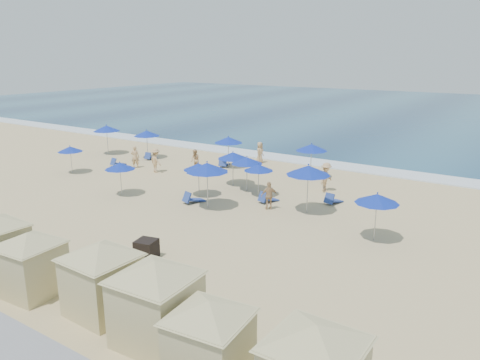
{
  "coord_description": "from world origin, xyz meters",
  "views": [
    {
      "loc": [
        17.03,
        -18.15,
        8.4
      ],
      "look_at": [
        2.87,
        3.0,
        1.54
      ],
      "focal_mm": 35.0,
      "sensor_mm": 36.0,
      "label": 1
    }
  ],
  "objects_px": {
    "cabana_4": "(156,291)",
    "umbrella_2": "(147,133)",
    "umbrella_8": "(259,168)",
    "umbrella_11": "(377,199)",
    "umbrella_0": "(106,128)",
    "beachgoer_2": "(269,196)",
    "umbrella_1": "(70,149)",
    "beachgoer_0": "(135,157)",
    "umbrella_3": "(120,166)",
    "umbrella_4": "(228,140)",
    "cabana_3": "(101,269)",
    "beachgoer_3": "(326,177)",
    "umbrella_6": "(207,167)",
    "beachgoer_4": "(260,153)",
    "cabana_5": "(209,330)",
    "beachgoer_1": "(195,160)",
    "umbrella_5": "(198,167)",
    "umbrella_10": "(308,170)",
    "cabana_2": "(30,255)",
    "beachgoer_5": "(156,160)",
    "umbrella_7": "(247,160)",
    "umbrella_12": "(233,155)",
    "trash_bin": "(147,249)",
    "umbrella_9": "(312,147)"
  },
  "relations": [
    {
      "from": "umbrella_1",
      "to": "umbrella_2",
      "type": "xyz_separation_m",
      "value": [
        1.02,
        6.72,
        0.33
      ]
    },
    {
      "from": "umbrella_4",
      "to": "cabana_4",
      "type": "bearing_deg",
      "value": -60.24
    },
    {
      "from": "umbrella_8",
      "to": "beachgoer_2",
      "type": "relative_size",
      "value": 1.29
    },
    {
      "from": "beachgoer_2",
      "to": "umbrella_3",
      "type": "bearing_deg",
      "value": -27.66
    },
    {
      "from": "cabana_5",
      "to": "umbrella_11",
      "type": "distance_m",
      "value": 12.01
    },
    {
      "from": "umbrella_8",
      "to": "umbrella_11",
      "type": "height_order",
      "value": "umbrella_11"
    },
    {
      "from": "umbrella_4",
      "to": "umbrella_10",
      "type": "height_order",
      "value": "umbrella_10"
    },
    {
      "from": "umbrella_7",
      "to": "umbrella_10",
      "type": "relative_size",
      "value": 0.83
    },
    {
      "from": "cabana_5",
      "to": "beachgoer_1",
      "type": "distance_m",
      "value": 23.33
    },
    {
      "from": "umbrella_3",
      "to": "umbrella_9",
      "type": "distance_m",
      "value": 12.95
    },
    {
      "from": "umbrella_7",
      "to": "umbrella_10",
      "type": "height_order",
      "value": "umbrella_10"
    },
    {
      "from": "umbrella_2",
      "to": "umbrella_3",
      "type": "relative_size",
      "value": 1.15
    },
    {
      "from": "umbrella_5",
      "to": "umbrella_3",
      "type": "bearing_deg",
      "value": -148.39
    },
    {
      "from": "umbrella_2",
      "to": "beachgoer_5",
      "type": "xyz_separation_m",
      "value": [
        3.95,
        -3.15,
        -1.21
      ]
    },
    {
      "from": "cabana_5",
      "to": "umbrella_2",
      "type": "height_order",
      "value": "cabana_5"
    },
    {
      "from": "beachgoer_0",
      "to": "beachgoer_1",
      "type": "bearing_deg",
      "value": 168.5
    },
    {
      "from": "umbrella_5",
      "to": "umbrella_8",
      "type": "relative_size",
      "value": 1.03
    },
    {
      "from": "umbrella_1",
      "to": "umbrella_3",
      "type": "height_order",
      "value": "umbrella_3"
    },
    {
      "from": "umbrella_0",
      "to": "beachgoer_2",
      "type": "relative_size",
      "value": 1.63
    },
    {
      "from": "cabana_4",
      "to": "umbrella_2",
      "type": "xyz_separation_m",
      "value": [
        -18.7,
        18.53,
        0.43
      ]
    },
    {
      "from": "cabana_4",
      "to": "beachgoer_0",
      "type": "xyz_separation_m",
      "value": [
        -17.05,
        15.54,
        -0.82
      ]
    },
    {
      "from": "beachgoer_3",
      "to": "beachgoer_4",
      "type": "xyz_separation_m",
      "value": [
        -7.64,
        4.52,
        -0.08
      ]
    },
    {
      "from": "umbrella_3",
      "to": "beachgoer_5",
      "type": "height_order",
      "value": "umbrella_3"
    },
    {
      "from": "cabana_4",
      "to": "trash_bin",
      "type": "bearing_deg",
      "value": 137.87
    },
    {
      "from": "cabana_2",
      "to": "umbrella_1",
      "type": "xyz_separation_m",
      "value": [
        -13.9,
        12.13,
        0.3
      ]
    },
    {
      "from": "umbrella_1",
      "to": "umbrella_6",
      "type": "xyz_separation_m",
      "value": [
        13.18,
        -0.87,
        0.58
      ]
    },
    {
      "from": "cabana_3",
      "to": "beachgoer_3",
      "type": "distance_m",
      "value": 17.51
    },
    {
      "from": "cabana_4",
      "to": "beachgoer_5",
      "type": "xyz_separation_m",
      "value": [
        -14.75,
        15.38,
        -0.77
      ]
    },
    {
      "from": "umbrella_12",
      "to": "beachgoer_0",
      "type": "distance_m",
      "value": 9.04
    },
    {
      "from": "cabana_3",
      "to": "umbrella_7",
      "type": "height_order",
      "value": "cabana_3"
    },
    {
      "from": "beachgoer_4",
      "to": "umbrella_5",
      "type": "bearing_deg",
      "value": -174.36
    },
    {
      "from": "umbrella_0",
      "to": "beachgoer_0",
      "type": "xyz_separation_m",
      "value": [
        5.76,
        -2.31,
        -1.4
      ]
    },
    {
      "from": "cabana_2",
      "to": "beachgoer_0",
      "type": "distance_m",
      "value": 19.45
    },
    {
      "from": "cabana_4",
      "to": "umbrella_7",
      "type": "relative_size",
      "value": 2.04
    },
    {
      "from": "cabana_2",
      "to": "umbrella_8",
      "type": "distance_m",
      "value": 14.84
    },
    {
      "from": "umbrella_1",
      "to": "beachgoer_0",
      "type": "relative_size",
      "value": 1.21
    },
    {
      "from": "cabana_5",
      "to": "umbrella_10",
      "type": "relative_size",
      "value": 1.48
    },
    {
      "from": "beachgoer_2",
      "to": "beachgoer_5",
      "type": "relative_size",
      "value": 0.89
    },
    {
      "from": "cabana_2",
      "to": "umbrella_8",
      "type": "relative_size",
      "value": 2.0
    },
    {
      "from": "umbrella_6",
      "to": "umbrella_12",
      "type": "distance_m",
      "value": 5.0
    },
    {
      "from": "trash_bin",
      "to": "umbrella_4",
      "type": "relative_size",
      "value": 0.34
    },
    {
      "from": "beachgoer_3",
      "to": "cabana_4",
      "type": "bearing_deg",
      "value": -167.11
    },
    {
      "from": "cabana_3",
      "to": "umbrella_1",
      "type": "bearing_deg",
      "value": 145.8
    },
    {
      "from": "cabana_2",
      "to": "umbrella_5",
      "type": "distance_m",
      "value": 13.06
    },
    {
      "from": "umbrella_5",
      "to": "beachgoer_3",
      "type": "distance_m",
      "value": 8.03
    },
    {
      "from": "umbrella_0",
      "to": "umbrella_11",
      "type": "bearing_deg",
      "value": -13.94
    },
    {
      "from": "cabana_5",
      "to": "umbrella_3",
      "type": "relative_size",
      "value": 1.92
    },
    {
      "from": "umbrella_4",
      "to": "beachgoer_2",
      "type": "relative_size",
      "value": 1.54
    },
    {
      "from": "umbrella_3",
      "to": "umbrella_8",
      "type": "bearing_deg",
      "value": 32.62
    },
    {
      "from": "umbrella_11",
      "to": "cabana_2",
      "type": "bearing_deg",
      "value": -126.2
    }
  ]
}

